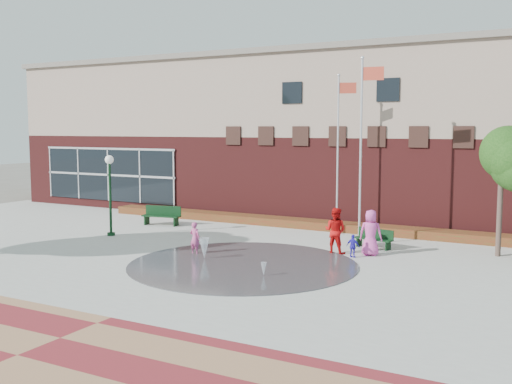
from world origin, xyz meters
The scene contains 18 objects.
ground centered at (0.00, 0.00, 0.00)m, with size 120.00×120.00×0.00m, color #666056.
plaza_concrete centered at (0.00, 4.00, 0.00)m, with size 46.00×18.00×0.01m, color #A8A8A0.
paver_band centered at (0.00, -7.00, 0.00)m, with size 46.00×6.00×0.01m, color maroon.
splash_pad centered at (0.00, 3.00, 0.00)m, with size 8.40×8.40×0.01m, color #383A3D.
library_building centered at (0.00, 17.48, 4.64)m, with size 44.40×10.40×9.20m.
flower_bed centered at (0.00, 11.60, 0.00)m, with size 26.00×1.20×0.40m, color maroon.
flagpole_left centered at (0.74, 10.69, 4.17)m, with size 0.84×0.34×7.48m.
flagpole_right centered at (2.53, 8.70, 4.45)m, with size 0.98×0.19×7.97m.
lamp_left centered at (-8.36, 5.26, 2.33)m, with size 0.40×0.40×3.75m.
bench_left centered at (-8.13, 8.77, 0.32)m, with size 2.07×0.91×1.00m.
bench_mid centered at (3.27, 8.23, 0.26)m, with size 1.68×0.78×0.82m.
tree_mid centered at (8.01, 9.03, 3.57)m, with size 2.90×2.90×4.90m.
water_jet_a centered at (-1.76, 3.11, 0.00)m, with size 0.41×0.41×0.79m, color white.
water_jet_b centered at (1.48, 1.82, 0.00)m, with size 0.20×0.20×0.46m, color white.
child_splash centered at (-2.62, 3.74, 0.65)m, with size 0.47×0.31×1.30m, color #C54A88.
adult_red centered at (2.21, 6.54, 0.92)m, with size 0.90×0.70×1.85m, color red.
adult_pink centered at (3.59, 6.81, 0.91)m, with size 0.89×0.58×1.82m, color #D347A2.
child_blue centered at (3.12, 6.09, 0.46)m, with size 0.54×0.22×0.92m, color #3123C6.
Camera 1 is at (10.67, -15.64, 4.98)m, focal length 42.00 mm.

